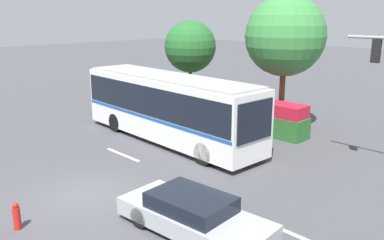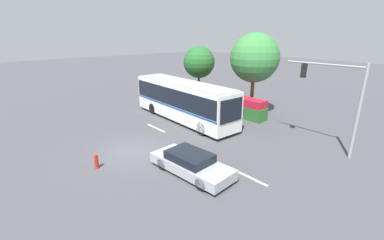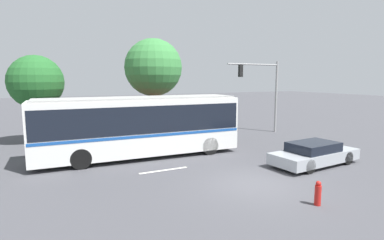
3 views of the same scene
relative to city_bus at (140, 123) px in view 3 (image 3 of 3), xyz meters
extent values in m
plane|color=#444449|center=(2.87, -6.42, -1.88)|extent=(140.00, 140.00, 0.00)
cube|color=silver|center=(-0.01, 0.00, -0.15)|extent=(11.11, 2.95, 2.96)
cube|color=black|center=(-0.01, 0.00, 0.32)|extent=(10.89, 2.98, 1.42)
cube|color=#194C9E|center=(-0.01, 0.00, -0.51)|extent=(11.00, 2.98, 0.14)
cube|color=black|center=(5.51, -0.22, 0.20)|extent=(0.15, 2.14, 1.66)
cube|color=#9D9D99|center=(-0.01, 0.00, 1.38)|extent=(10.66, 2.73, 0.10)
cylinder|color=black|center=(3.78, 0.96, -1.38)|extent=(1.01, 0.34, 1.00)
cylinder|color=black|center=(3.69, -1.26, -1.38)|extent=(1.01, 0.34, 1.00)
cylinder|color=black|center=(-3.16, 1.23, -1.38)|extent=(1.01, 0.34, 1.00)
cylinder|color=black|center=(-3.25, -0.98, -1.38)|extent=(1.01, 0.34, 1.00)
cube|color=#9EA3A8|center=(7.33, -5.49, -1.43)|extent=(4.91, 2.22, 0.54)
cube|color=black|center=(7.21, -5.49, -0.94)|extent=(2.51, 1.81, 0.45)
cylinder|color=black|center=(8.74, -4.55, -1.55)|extent=(0.68, 0.27, 0.66)
cylinder|color=black|center=(8.87, -6.19, -1.55)|extent=(0.68, 0.27, 0.66)
cylinder|color=black|center=(5.83, -4.78, -1.55)|extent=(0.68, 0.27, 0.66)
cylinder|color=black|center=(5.96, -6.41, -1.55)|extent=(0.68, 0.27, 0.66)
cylinder|color=gray|center=(12.25, 2.93, 0.94)|extent=(0.18, 0.18, 5.66)
cylinder|color=gray|center=(9.91, 2.93, 3.49)|extent=(4.68, 0.12, 0.12)
cube|color=black|center=(8.73, 2.93, 2.99)|extent=(0.30, 0.22, 0.90)
cylinder|color=red|center=(8.73, 3.05, 3.29)|extent=(0.18, 0.02, 0.18)
cylinder|color=yellow|center=(8.73, 3.05, 2.99)|extent=(0.18, 0.02, 0.18)
cylinder|color=green|center=(8.73, 3.05, 2.69)|extent=(0.18, 0.02, 0.18)
cube|color=#286028|center=(0.98, 4.64, -1.33)|extent=(7.98, 1.31, 1.11)
cube|color=#B7192D|center=(0.98, 4.64, -0.45)|extent=(7.82, 1.24, 0.65)
cylinder|color=brown|center=(-4.99, 6.41, -0.47)|extent=(0.25, 0.25, 2.83)
sphere|color=#236028|center=(-4.99, 6.41, 2.20)|extent=(3.49, 3.49, 3.49)
cylinder|color=brown|center=(2.86, 5.73, -0.09)|extent=(0.31, 0.31, 3.59)
sphere|color=#387F3D|center=(2.86, 5.73, 3.24)|extent=(4.25, 4.25, 4.25)
cylinder|color=red|center=(3.46, -9.09, -1.53)|extent=(0.22, 0.22, 0.70)
sphere|color=red|center=(3.46, -9.09, -1.11)|extent=(0.18, 0.18, 0.18)
cube|color=silver|center=(0.20, -2.99, -1.88)|extent=(2.40, 0.16, 0.01)
cube|color=silver|center=(9.58, -3.50, -1.88)|extent=(2.40, 0.16, 0.01)
camera|label=1|loc=(14.94, -13.09, 4.38)|focal=38.05mm
camera|label=2|loc=(16.71, -13.67, 5.29)|focal=24.42mm
camera|label=3|loc=(-4.87, -16.12, 2.42)|focal=28.65mm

